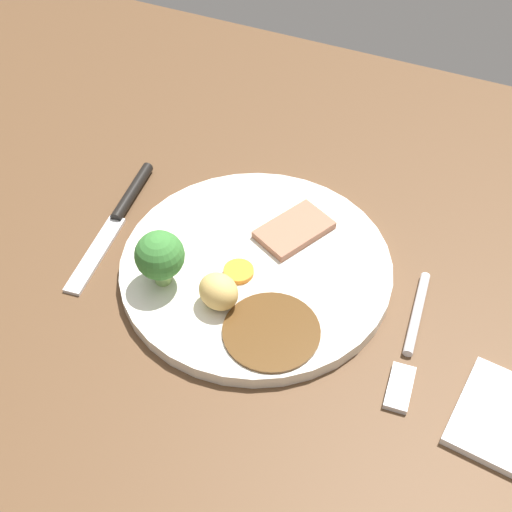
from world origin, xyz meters
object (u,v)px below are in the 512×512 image
at_px(broccoli_floret, 160,256).
at_px(fork, 410,342).
at_px(roast_potato_left, 219,292).
at_px(carrot_coin_front, 239,271).
at_px(dinner_plate, 256,268).
at_px(knife, 119,214).
at_px(meat_slice_main, 294,230).

xyz_separation_m(broccoli_floret, fork, (-0.23, -0.03, -0.04)).
height_order(roast_potato_left, carrot_coin_front, roast_potato_left).
height_order(dinner_plate, carrot_coin_front, carrot_coin_front).
bearing_deg(broccoli_floret, roast_potato_left, 176.23).
bearing_deg(knife, carrot_coin_front, 71.56).
bearing_deg(meat_slice_main, broccoli_floret, 50.25).
relative_size(roast_potato_left, carrot_coin_front, 1.32).
bearing_deg(meat_slice_main, carrot_coin_front, 68.27).
distance_m(carrot_coin_front, fork, 0.17).
bearing_deg(broccoli_floret, dinner_plate, -142.23).
height_order(dinner_plate, meat_slice_main, meat_slice_main).
bearing_deg(dinner_plate, broccoli_floret, 37.77).
bearing_deg(fork, dinner_plate, -103.42).
xyz_separation_m(roast_potato_left, knife, (0.15, -0.07, -0.03)).
distance_m(roast_potato_left, knife, 0.17).
xyz_separation_m(dinner_plate, meat_slice_main, (-0.02, -0.05, 0.01)).
distance_m(roast_potato_left, carrot_coin_front, 0.04).
height_order(broccoli_floret, knife, broccoli_floret).
distance_m(broccoli_floret, knife, 0.12).
xyz_separation_m(roast_potato_left, broccoli_floret, (0.06, -0.00, 0.02)).
xyz_separation_m(meat_slice_main, broccoli_floret, (0.09, 0.11, 0.03)).
distance_m(meat_slice_main, roast_potato_left, 0.12).
height_order(meat_slice_main, broccoli_floret, broccoli_floret).
bearing_deg(carrot_coin_front, broccoli_floret, 30.83).
height_order(broccoli_floret, fork, broccoli_floret).
xyz_separation_m(roast_potato_left, fork, (-0.17, -0.04, -0.03)).
xyz_separation_m(dinner_plate, knife, (0.16, -0.01, -0.00)).
distance_m(meat_slice_main, carrot_coin_front, 0.08).
distance_m(dinner_plate, broccoli_floret, 0.10).
height_order(carrot_coin_front, broccoli_floret, broccoli_floret).
bearing_deg(carrot_coin_front, meat_slice_main, -111.73).
xyz_separation_m(roast_potato_left, carrot_coin_front, (-0.00, -0.04, -0.01)).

